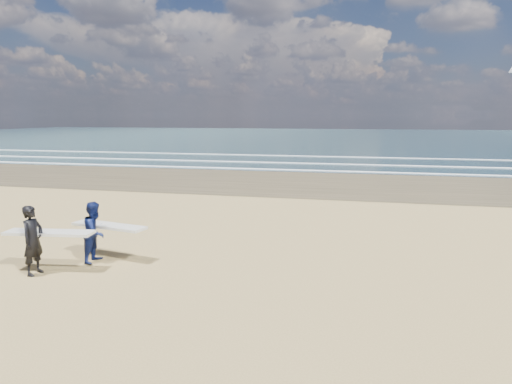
# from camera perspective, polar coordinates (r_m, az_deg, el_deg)

# --- Properties ---
(ocean) EXTENTS (220.00, 100.00, 0.02)m
(ocean) POSITION_cam_1_polar(r_m,az_deg,el_deg) (81.92, 22.56, 6.16)
(ocean) COLOR #1A313A
(ocean) RESTS_ON ground
(surfer_near) EXTENTS (2.25, 1.08, 1.72)m
(surfer_near) POSITION_cam_1_polar(r_m,az_deg,el_deg) (12.39, -25.85, -5.31)
(surfer_near) COLOR black
(surfer_near) RESTS_ON ground
(surfer_far) EXTENTS (2.26, 1.21, 1.62)m
(surfer_far) POSITION_cam_1_polar(r_m,az_deg,el_deg) (12.85, -19.30, -4.64)
(surfer_far) COLOR #0C1648
(surfer_far) RESTS_ON ground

